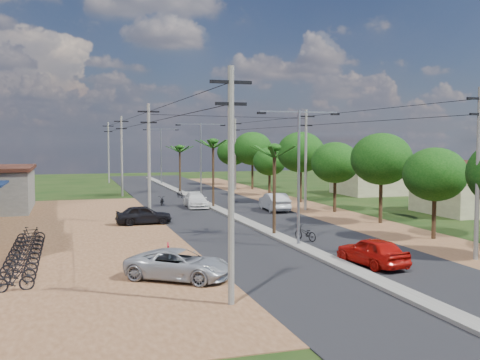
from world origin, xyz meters
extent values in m
plane|color=black|center=(0.00, 0.00, 0.00)|extent=(160.00, 160.00, 0.00)
cube|color=black|center=(0.00, 15.00, 0.02)|extent=(12.00, 110.00, 0.04)
cube|color=#605E56|center=(0.00, 18.00, 0.09)|extent=(1.00, 90.00, 0.18)
cube|color=brown|center=(-15.00, 8.00, 0.02)|extent=(18.00, 46.00, 0.04)
cube|color=brown|center=(8.50, 15.00, 0.01)|extent=(5.00, 90.00, 0.03)
cube|color=#102146|center=(-17.60, 14.00, 3.10)|extent=(0.80, 5.40, 0.15)
cube|color=gray|center=(20.00, 10.00, 1.65)|extent=(7.00, 7.00, 3.30)
cube|color=gray|center=(21.00, 28.00, 1.65)|extent=(7.00, 7.00, 3.30)
cylinder|color=black|center=(9.30, 0.00, 1.92)|extent=(0.28, 0.28, 3.85)
ellipsoid|color=black|center=(9.30, 0.00, 4.12)|extent=(4.00, 4.00, 3.40)
cylinder|color=black|center=(9.70, 7.00, 2.27)|extent=(0.28, 0.28, 4.55)
ellipsoid|color=black|center=(9.70, 7.00, 4.88)|extent=(4.60, 4.60, 3.91)
cylinder|color=black|center=(9.40, 14.00, 2.03)|extent=(0.28, 0.28, 4.06)
ellipsoid|color=black|center=(9.40, 14.00, 4.35)|extent=(4.20, 4.20, 3.57)
cylinder|color=black|center=(9.60, 22.00, 2.38)|extent=(0.28, 0.28, 4.76)
ellipsoid|color=black|center=(9.60, 22.00, 5.10)|extent=(4.80, 4.80, 4.08)
cylinder|color=black|center=(9.20, 30.00, 1.82)|extent=(0.28, 0.28, 3.64)
ellipsoid|color=black|center=(9.20, 30.00, 3.90)|extent=(3.80, 3.80, 3.23)
cylinder|color=black|center=(9.80, 38.00, 2.45)|extent=(0.28, 0.28, 4.90)
ellipsoid|color=black|center=(9.80, 38.00, 5.25)|extent=(5.00, 5.00, 4.25)
cylinder|color=black|center=(9.50, 46.00, 2.17)|extent=(0.28, 0.28, 4.34)
ellipsoid|color=black|center=(9.50, 46.00, 4.65)|extent=(4.40, 4.40, 3.74)
cylinder|color=black|center=(0.00, 4.00, 2.90)|extent=(0.22, 0.22, 5.80)
cylinder|color=black|center=(0.00, 20.00, 3.10)|extent=(0.22, 0.22, 6.20)
cylinder|color=black|center=(0.00, 36.00, 2.75)|extent=(0.22, 0.22, 5.50)
cylinder|color=gray|center=(0.00, 0.00, 4.00)|extent=(0.16, 0.16, 8.00)
cube|color=gray|center=(1.20, 0.00, 7.90)|extent=(2.40, 0.08, 0.08)
cube|color=gray|center=(-1.20, 0.00, 7.90)|extent=(2.40, 0.08, 0.08)
cube|color=black|center=(2.30, 0.00, 7.80)|extent=(0.50, 0.18, 0.12)
cube|color=black|center=(-2.30, 0.00, 7.80)|extent=(0.50, 0.18, 0.12)
cylinder|color=gray|center=(0.00, 25.00, 4.00)|extent=(0.16, 0.16, 8.00)
cube|color=gray|center=(1.20, 25.00, 7.90)|extent=(2.40, 0.08, 0.08)
cube|color=gray|center=(-1.20, 25.00, 7.90)|extent=(2.40, 0.08, 0.08)
cube|color=black|center=(2.30, 25.00, 7.80)|extent=(0.50, 0.18, 0.12)
cube|color=black|center=(-2.30, 25.00, 7.80)|extent=(0.50, 0.18, 0.12)
cylinder|color=gray|center=(0.00, 50.00, 4.00)|extent=(0.16, 0.16, 8.00)
cube|color=gray|center=(1.20, 50.00, 7.90)|extent=(2.40, 0.08, 0.08)
cube|color=gray|center=(-1.20, 50.00, 7.90)|extent=(2.40, 0.08, 0.08)
cube|color=black|center=(2.30, 50.00, 7.80)|extent=(0.50, 0.18, 0.12)
cube|color=black|center=(-2.30, 50.00, 7.80)|extent=(0.50, 0.18, 0.12)
cylinder|color=#605E56|center=(-7.00, -10.00, 4.50)|extent=(0.24, 0.24, 9.00)
cube|color=black|center=(-7.00, -10.00, 8.40)|extent=(1.60, 0.12, 0.12)
cube|color=black|center=(-7.00, -10.00, 7.60)|extent=(1.20, 0.12, 0.12)
cylinder|color=#605E56|center=(-7.00, 12.00, 4.50)|extent=(0.24, 0.24, 9.00)
cube|color=black|center=(-7.00, 12.00, 8.40)|extent=(1.60, 0.12, 0.12)
cube|color=black|center=(-7.00, 12.00, 7.60)|extent=(1.20, 0.12, 0.12)
cylinder|color=#605E56|center=(-7.00, 34.00, 4.50)|extent=(0.24, 0.24, 9.00)
cube|color=black|center=(-7.00, 34.00, 8.40)|extent=(1.60, 0.12, 0.12)
cube|color=black|center=(-7.00, 34.00, 7.60)|extent=(1.20, 0.12, 0.12)
cylinder|color=#605E56|center=(-7.00, 55.00, 4.50)|extent=(0.24, 0.24, 9.00)
cube|color=black|center=(-7.00, 55.00, 8.40)|extent=(1.60, 0.12, 0.12)
cube|color=black|center=(-7.00, 55.00, 7.60)|extent=(1.20, 0.12, 0.12)
cylinder|color=#605E56|center=(7.50, -6.00, 4.50)|extent=(0.24, 0.24, 9.00)
cube|color=black|center=(7.50, -6.00, 8.40)|extent=(1.60, 0.12, 0.12)
cube|color=black|center=(7.50, -6.00, 7.60)|extent=(1.20, 0.12, 0.12)
cylinder|color=#605E56|center=(7.50, 16.00, 4.50)|extent=(0.24, 0.24, 9.00)
cube|color=black|center=(7.50, 16.00, 8.40)|extent=(1.60, 0.12, 0.12)
cube|color=black|center=(7.50, 16.00, 7.60)|extent=(1.20, 0.12, 0.12)
cylinder|color=#605E56|center=(7.50, 38.00, 4.50)|extent=(0.24, 0.24, 9.00)
cube|color=black|center=(7.50, 38.00, 8.40)|extent=(1.60, 0.12, 0.12)
cube|color=black|center=(7.50, 38.00, 7.60)|extent=(1.20, 0.12, 0.12)
imported|color=#A10E08|center=(1.54, -5.73, 0.72)|extent=(2.32, 4.41, 1.43)
imported|color=#A2A5AA|center=(4.62, 16.26, 0.80)|extent=(2.06, 4.95, 1.59)
imported|color=silver|center=(-1.50, 20.71, 0.67)|extent=(2.11, 4.74, 1.35)
imported|color=#A2A5AA|center=(-8.15, -5.62, 0.67)|extent=(5.22, 4.59, 1.34)
imported|color=black|center=(-7.50, 11.64, 0.70)|extent=(4.14, 1.70, 1.41)
imported|color=black|center=(1.20, 1.71, 0.47)|extent=(1.25, 1.90, 0.94)
imported|color=black|center=(-4.17, 23.64, 0.45)|extent=(1.06, 1.82, 0.90)
imported|color=black|center=(-1.20, 29.94, 0.45)|extent=(0.75, 1.57, 0.91)
cube|color=maroon|center=(-8.00, -1.86, 0.48)|extent=(0.24, 1.15, 0.96)
cylinder|color=black|center=(-8.00, -2.39, 0.24)|extent=(0.04, 0.04, 0.48)
cylinder|color=black|center=(-8.00, -1.33, 0.24)|extent=(0.04, 0.04, 0.48)
imported|color=black|center=(-15.06, -5.60, 0.50)|extent=(1.72, 0.76, 1.00)
imported|color=black|center=(-15.06, -4.30, 0.50)|extent=(1.72, 0.76, 1.00)
imported|color=black|center=(-15.06, -3.00, 0.50)|extent=(1.72, 0.76, 1.00)
imported|color=black|center=(-15.06, -1.70, 0.50)|extent=(1.72, 0.76, 1.00)
imported|color=black|center=(-15.06, -0.40, 0.50)|extent=(1.72, 0.76, 1.00)
imported|color=black|center=(-15.06, 0.90, 0.50)|extent=(1.72, 0.76, 1.00)
imported|color=black|center=(-15.06, 2.20, 0.50)|extent=(1.72, 0.76, 1.00)
imported|color=black|center=(-15.06, 3.50, 0.50)|extent=(1.72, 0.76, 1.00)
imported|color=black|center=(-15.06, 4.80, 0.50)|extent=(1.72, 0.76, 1.00)
imported|color=black|center=(-15.06, 6.10, 0.50)|extent=(1.72, 0.76, 1.00)
camera|label=1|loc=(-12.84, -30.08, 6.23)|focal=42.00mm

